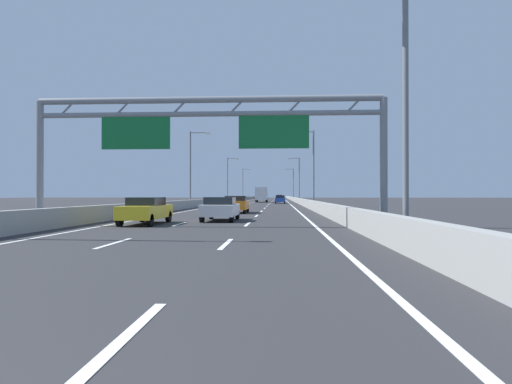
% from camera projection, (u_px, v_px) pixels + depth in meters
% --- Properties ---
extents(ground_plane, '(260.00, 260.00, 0.00)m').
position_uv_depth(ground_plane, '(265.00, 201.00, 101.10)').
color(ground_plane, '#2D2D30').
extents(lane_dash_left_1, '(0.16, 3.00, 0.01)m').
position_uv_depth(lane_dash_left_1, '(114.00, 243.00, 13.82)').
color(lane_dash_left_1, white).
rests_on(lane_dash_left_1, ground_plane).
extents(lane_dash_left_2, '(0.16, 3.00, 0.01)m').
position_uv_depth(lane_dash_left_2, '(179.00, 224.00, 22.81)').
color(lane_dash_left_2, white).
rests_on(lane_dash_left_2, ground_plane).
extents(lane_dash_left_3, '(0.16, 3.00, 0.01)m').
position_uv_depth(lane_dash_left_3, '(208.00, 216.00, 31.80)').
color(lane_dash_left_3, white).
rests_on(lane_dash_left_3, ground_plane).
extents(lane_dash_left_4, '(0.16, 3.00, 0.01)m').
position_uv_depth(lane_dash_left_4, '(223.00, 211.00, 40.78)').
color(lane_dash_left_4, white).
rests_on(lane_dash_left_4, ground_plane).
extents(lane_dash_left_5, '(0.16, 3.00, 0.01)m').
position_uv_depth(lane_dash_left_5, '(234.00, 208.00, 49.77)').
color(lane_dash_left_5, white).
rests_on(lane_dash_left_5, ground_plane).
extents(lane_dash_left_6, '(0.16, 3.00, 0.01)m').
position_uv_depth(lane_dash_left_6, '(241.00, 206.00, 58.76)').
color(lane_dash_left_6, white).
rests_on(lane_dash_left_6, ground_plane).
extents(lane_dash_left_7, '(0.16, 3.00, 0.01)m').
position_uv_depth(lane_dash_left_7, '(246.00, 205.00, 67.74)').
color(lane_dash_left_7, white).
rests_on(lane_dash_left_7, ground_plane).
extents(lane_dash_left_8, '(0.16, 3.00, 0.01)m').
position_uv_depth(lane_dash_left_8, '(250.00, 203.00, 76.73)').
color(lane_dash_left_8, white).
rests_on(lane_dash_left_8, ground_plane).
extents(lane_dash_left_9, '(0.16, 3.00, 0.01)m').
position_uv_depth(lane_dash_left_9, '(253.00, 203.00, 85.72)').
color(lane_dash_left_9, white).
rests_on(lane_dash_left_9, ground_plane).
extents(lane_dash_left_10, '(0.16, 3.00, 0.01)m').
position_uv_depth(lane_dash_left_10, '(255.00, 202.00, 94.70)').
color(lane_dash_left_10, white).
rests_on(lane_dash_left_10, ground_plane).
extents(lane_dash_left_11, '(0.16, 3.00, 0.01)m').
position_uv_depth(lane_dash_left_11, '(257.00, 201.00, 103.69)').
color(lane_dash_left_11, white).
rests_on(lane_dash_left_11, ground_plane).
extents(lane_dash_left_12, '(0.16, 3.00, 0.01)m').
position_uv_depth(lane_dash_left_12, '(259.00, 201.00, 112.68)').
color(lane_dash_left_12, white).
rests_on(lane_dash_left_12, ground_plane).
extents(lane_dash_left_13, '(0.16, 3.00, 0.01)m').
position_uv_depth(lane_dash_left_13, '(261.00, 200.00, 121.66)').
color(lane_dash_left_13, white).
rests_on(lane_dash_left_13, ground_plane).
extents(lane_dash_left_14, '(0.16, 3.00, 0.01)m').
position_uv_depth(lane_dash_left_14, '(262.00, 200.00, 130.65)').
color(lane_dash_left_14, white).
rests_on(lane_dash_left_14, ground_plane).
extents(lane_dash_left_15, '(0.16, 3.00, 0.01)m').
position_uv_depth(lane_dash_left_15, '(263.00, 199.00, 139.64)').
color(lane_dash_left_15, white).
rests_on(lane_dash_left_15, ground_plane).
extents(lane_dash_left_16, '(0.16, 3.00, 0.01)m').
position_uv_depth(lane_dash_left_16, '(264.00, 199.00, 148.62)').
color(lane_dash_left_16, white).
rests_on(lane_dash_left_16, ground_plane).
extents(lane_dash_left_17, '(0.16, 3.00, 0.01)m').
position_uv_depth(lane_dash_left_17, '(265.00, 199.00, 157.61)').
color(lane_dash_left_17, white).
rests_on(lane_dash_left_17, ground_plane).
extents(lane_dash_right_0, '(0.16, 3.00, 0.01)m').
position_uv_depth(lane_dash_right_0, '(123.00, 339.00, 4.64)').
color(lane_dash_right_0, white).
rests_on(lane_dash_right_0, ground_plane).
extents(lane_dash_right_1, '(0.16, 3.00, 0.01)m').
position_uv_depth(lane_dash_right_1, '(226.00, 244.00, 13.63)').
color(lane_dash_right_1, white).
rests_on(lane_dash_right_1, ground_plane).
extents(lane_dash_right_2, '(0.16, 3.00, 0.01)m').
position_uv_depth(lane_dash_right_2, '(247.00, 224.00, 22.61)').
color(lane_dash_right_2, white).
rests_on(lane_dash_right_2, ground_plane).
extents(lane_dash_right_3, '(0.16, 3.00, 0.01)m').
position_uv_depth(lane_dash_right_3, '(256.00, 216.00, 31.60)').
color(lane_dash_right_3, white).
rests_on(lane_dash_right_3, ground_plane).
extents(lane_dash_right_4, '(0.16, 3.00, 0.01)m').
position_uv_depth(lane_dash_right_4, '(262.00, 211.00, 40.59)').
color(lane_dash_right_4, white).
rests_on(lane_dash_right_4, ground_plane).
extents(lane_dash_right_5, '(0.16, 3.00, 0.01)m').
position_uv_depth(lane_dash_right_5, '(265.00, 208.00, 49.57)').
color(lane_dash_right_5, white).
rests_on(lane_dash_right_5, ground_plane).
extents(lane_dash_right_6, '(0.16, 3.00, 0.01)m').
position_uv_depth(lane_dash_right_6, '(267.00, 206.00, 58.56)').
color(lane_dash_right_6, white).
rests_on(lane_dash_right_6, ground_plane).
extents(lane_dash_right_7, '(0.16, 3.00, 0.01)m').
position_uv_depth(lane_dash_right_7, '(269.00, 205.00, 67.55)').
color(lane_dash_right_7, white).
rests_on(lane_dash_right_7, ground_plane).
extents(lane_dash_right_8, '(0.16, 3.00, 0.01)m').
position_uv_depth(lane_dash_right_8, '(270.00, 203.00, 76.53)').
color(lane_dash_right_8, white).
rests_on(lane_dash_right_8, ground_plane).
extents(lane_dash_right_9, '(0.16, 3.00, 0.01)m').
position_uv_depth(lane_dash_right_9, '(271.00, 203.00, 85.52)').
color(lane_dash_right_9, white).
rests_on(lane_dash_right_9, ground_plane).
extents(lane_dash_right_10, '(0.16, 3.00, 0.01)m').
position_uv_depth(lane_dash_right_10, '(272.00, 202.00, 94.51)').
color(lane_dash_right_10, white).
rests_on(lane_dash_right_10, ground_plane).
extents(lane_dash_right_11, '(0.16, 3.00, 0.01)m').
position_uv_depth(lane_dash_right_11, '(272.00, 201.00, 103.49)').
color(lane_dash_right_11, white).
rests_on(lane_dash_right_11, ground_plane).
extents(lane_dash_right_12, '(0.16, 3.00, 0.01)m').
position_uv_depth(lane_dash_right_12, '(273.00, 201.00, 112.48)').
color(lane_dash_right_12, white).
rests_on(lane_dash_right_12, ground_plane).
extents(lane_dash_right_13, '(0.16, 3.00, 0.01)m').
position_uv_depth(lane_dash_right_13, '(273.00, 200.00, 121.47)').
color(lane_dash_right_13, white).
rests_on(lane_dash_right_13, ground_plane).
extents(lane_dash_right_14, '(0.16, 3.00, 0.01)m').
position_uv_depth(lane_dash_right_14, '(274.00, 200.00, 130.45)').
color(lane_dash_right_14, white).
rests_on(lane_dash_right_14, ground_plane).
extents(lane_dash_right_15, '(0.16, 3.00, 0.01)m').
position_uv_depth(lane_dash_right_15, '(274.00, 199.00, 139.44)').
color(lane_dash_right_15, white).
rests_on(lane_dash_right_15, ground_plane).
extents(lane_dash_right_16, '(0.16, 3.00, 0.01)m').
position_uv_depth(lane_dash_right_16, '(275.00, 199.00, 148.43)').
color(lane_dash_right_16, white).
rests_on(lane_dash_right_16, ground_plane).
extents(lane_dash_right_17, '(0.16, 3.00, 0.01)m').
position_uv_depth(lane_dash_right_17, '(275.00, 199.00, 157.41)').
color(lane_dash_right_17, white).
rests_on(lane_dash_right_17, ground_plane).
extents(edge_line_left, '(0.16, 176.00, 0.01)m').
position_uv_depth(edge_line_left, '(237.00, 202.00, 89.40)').
color(edge_line_left, white).
rests_on(edge_line_left, ground_plane).
extents(edge_line_right, '(0.16, 176.00, 0.01)m').
position_uv_depth(edge_line_right, '(288.00, 202.00, 88.83)').
color(edge_line_right, white).
rests_on(edge_line_right, ground_plane).
extents(barrier_left, '(0.45, 220.00, 0.95)m').
position_uv_depth(barrier_left, '(239.00, 199.00, 111.46)').
color(barrier_left, '#9E9E99').
rests_on(barrier_left, ground_plane).
extents(barrier_right, '(0.45, 220.00, 0.95)m').
position_uv_depth(barrier_right, '(293.00, 199.00, 110.71)').
color(barrier_right, '#9E9E99').
rests_on(barrier_right, ground_plane).
extents(sign_gantry, '(17.27, 0.36, 6.36)m').
position_uv_depth(sign_gantry, '(207.00, 127.00, 21.11)').
color(sign_gantry, gray).
rests_on(sign_gantry, ground_plane).
extents(streetlamp_right_near, '(2.58, 0.28, 9.50)m').
position_uv_depth(streetlamp_right_near, '(398.00, 80.00, 14.49)').
color(streetlamp_right_near, slate).
rests_on(streetlamp_right_near, ground_plane).
extents(streetlamp_left_mid, '(2.58, 0.28, 9.50)m').
position_uv_depth(streetlamp_left_mid, '(192.00, 164.00, 54.27)').
color(streetlamp_left_mid, slate).
rests_on(streetlamp_left_mid, ground_plane).
extents(streetlamp_right_mid, '(2.58, 0.28, 9.50)m').
position_uv_depth(streetlamp_right_mid, '(312.00, 164.00, 53.46)').
color(streetlamp_right_mid, slate).
rests_on(streetlamp_right_mid, ground_plane).
extents(streetlamp_left_far, '(2.58, 0.28, 9.50)m').
position_uv_depth(streetlamp_left_far, '(229.00, 177.00, 93.24)').
color(streetlamp_left_far, slate).
rests_on(streetlamp_left_far, ground_plane).
extents(streetlamp_right_far, '(2.58, 0.28, 9.50)m').
position_uv_depth(streetlamp_right_far, '(298.00, 177.00, 92.43)').
color(streetlamp_right_far, slate).
rests_on(streetlamp_right_far, ground_plane).
extents(streetlamp_left_distant, '(2.58, 0.28, 9.50)m').
position_uv_depth(streetlamp_left_distant, '(244.00, 182.00, 132.21)').
color(streetlamp_left_distant, slate).
rests_on(streetlamp_left_distant, ground_plane).
extents(streetlamp_right_distant, '(2.58, 0.28, 9.50)m').
position_uv_depth(streetlamp_right_distant, '(293.00, 182.00, 131.40)').
color(streetlamp_right_distant, slate).
rests_on(streetlamp_right_distant, ground_plane).
extents(orange_car, '(1.89, 4.67, 1.46)m').
position_uv_depth(orange_car, '(236.00, 204.00, 36.84)').
color(orange_car, orange).
rests_on(orange_car, ground_plane).
extents(black_car, '(1.84, 4.67, 1.52)m').
position_uv_depth(black_car, '(279.00, 197.00, 125.32)').
color(black_car, black).
rests_on(black_car, ground_plane).
extents(yellow_car, '(1.73, 4.63, 1.42)m').
position_uv_depth(yellow_car, '(146.00, 210.00, 22.88)').
color(yellow_car, yellow).
rests_on(yellow_car, ground_plane).
extents(blue_car, '(1.76, 4.38, 1.44)m').
position_uv_depth(blue_car, '(280.00, 199.00, 75.44)').
color(blue_car, '#2347AD').
rests_on(blue_car, ground_plane).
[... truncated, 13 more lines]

